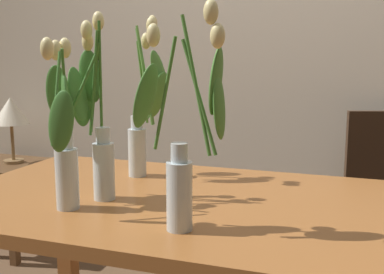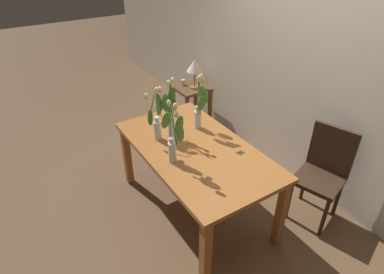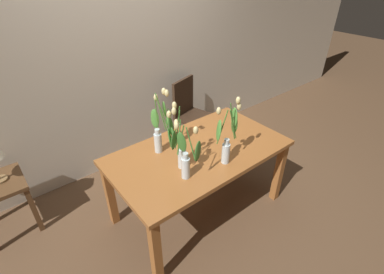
{
  "view_description": "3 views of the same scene",
  "coord_description": "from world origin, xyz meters",
  "px_view_note": "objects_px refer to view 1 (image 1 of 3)",
  "views": [
    {
      "loc": [
        0.48,
        -1.37,
        1.18
      ],
      "look_at": [
        -0.01,
        0.03,
        0.93
      ],
      "focal_mm": 44.37,
      "sensor_mm": 36.0,
      "label": 1
    },
    {
      "loc": [
        2.0,
        -1.31,
        2.37
      ],
      "look_at": [
        0.06,
        -0.08,
        0.91
      ],
      "focal_mm": 30.24,
      "sensor_mm": 36.0,
      "label": 2
    },
    {
      "loc": [
        -1.34,
        -1.57,
        2.21
      ],
      "look_at": [
        -0.05,
        0.04,
        0.88
      ],
      "focal_mm": 26.4,
      "sensor_mm": 36.0,
      "label": 3
    }
  ],
  "objects_px": {
    "tulip_vase_2": "(92,125)",
    "table_lamp": "(11,113)",
    "dining_table": "(192,226)",
    "tulip_vase_1": "(64,151)",
    "tulip_vase_0": "(144,119)",
    "tulip_vase_3": "(185,147)",
    "side_table": "(7,181)"
  },
  "relations": [
    {
      "from": "tulip_vase_2",
      "to": "table_lamp",
      "type": "bearing_deg",
      "value": 138.68
    },
    {
      "from": "dining_table",
      "to": "table_lamp",
      "type": "bearing_deg",
      "value": 147.42
    },
    {
      "from": "table_lamp",
      "to": "dining_table",
      "type": "bearing_deg",
      "value": -32.58
    },
    {
      "from": "tulip_vase_1",
      "to": "tulip_vase_2",
      "type": "distance_m",
      "value": 0.14
    },
    {
      "from": "dining_table",
      "to": "tulip_vase_1",
      "type": "height_order",
      "value": "tulip_vase_1"
    },
    {
      "from": "dining_table",
      "to": "tulip_vase_2",
      "type": "relative_size",
      "value": 2.74
    },
    {
      "from": "tulip_vase_0",
      "to": "table_lamp",
      "type": "distance_m",
      "value": 1.42
    },
    {
      "from": "dining_table",
      "to": "tulip_vase_3",
      "type": "distance_m",
      "value": 0.42
    },
    {
      "from": "dining_table",
      "to": "side_table",
      "type": "relative_size",
      "value": 2.91
    },
    {
      "from": "side_table",
      "to": "table_lamp",
      "type": "bearing_deg",
      "value": 23.25
    },
    {
      "from": "tulip_vase_3",
      "to": "table_lamp",
      "type": "xyz_separation_m",
      "value": [
        -1.55,
        1.21,
        -0.1
      ]
    },
    {
      "from": "tulip_vase_2",
      "to": "side_table",
      "type": "bearing_deg",
      "value": 140.32
    },
    {
      "from": "tulip_vase_0",
      "to": "table_lamp",
      "type": "bearing_deg",
      "value": 149.09
    },
    {
      "from": "tulip_vase_1",
      "to": "table_lamp",
      "type": "xyz_separation_m",
      "value": [
        -1.16,
        1.16,
        -0.06
      ]
    },
    {
      "from": "dining_table",
      "to": "tulip_vase_1",
      "type": "bearing_deg",
      "value": -145.57
    },
    {
      "from": "tulip_vase_1",
      "to": "tulip_vase_3",
      "type": "bearing_deg",
      "value": -6.95
    },
    {
      "from": "tulip_vase_0",
      "to": "tulip_vase_3",
      "type": "distance_m",
      "value": 0.59
    },
    {
      "from": "tulip_vase_3",
      "to": "dining_table",
      "type": "bearing_deg",
      "value": 105.49
    },
    {
      "from": "tulip_vase_1",
      "to": "tulip_vase_0",
      "type": "bearing_deg",
      "value": 82.71
    },
    {
      "from": "tulip_vase_1",
      "to": "table_lamp",
      "type": "relative_size",
      "value": 1.26
    },
    {
      "from": "tulip_vase_0",
      "to": "dining_table",
      "type": "bearing_deg",
      "value": -39.58
    },
    {
      "from": "tulip_vase_2",
      "to": "table_lamp",
      "type": "xyz_separation_m",
      "value": [
        -1.18,
        1.04,
        -0.12
      ]
    },
    {
      "from": "tulip_vase_3",
      "to": "table_lamp",
      "type": "bearing_deg",
      "value": 142.06
    },
    {
      "from": "tulip_vase_1",
      "to": "side_table",
      "type": "height_order",
      "value": "tulip_vase_1"
    },
    {
      "from": "tulip_vase_2",
      "to": "tulip_vase_3",
      "type": "distance_m",
      "value": 0.41
    },
    {
      "from": "tulip_vase_0",
      "to": "side_table",
      "type": "relative_size",
      "value": 1.07
    },
    {
      "from": "tulip_vase_0",
      "to": "side_table",
      "type": "bearing_deg",
      "value": 150.72
    },
    {
      "from": "side_table",
      "to": "table_lamp",
      "type": "distance_m",
      "value": 0.43
    },
    {
      "from": "tulip_vase_1",
      "to": "tulip_vase_2",
      "type": "xyz_separation_m",
      "value": [
        0.02,
        0.12,
        0.06
      ]
    },
    {
      "from": "tulip_vase_2",
      "to": "table_lamp",
      "type": "height_order",
      "value": "tulip_vase_2"
    },
    {
      "from": "tulip_vase_1",
      "to": "side_table",
      "type": "relative_size",
      "value": 0.91
    },
    {
      "from": "dining_table",
      "to": "tulip_vase_2",
      "type": "xyz_separation_m",
      "value": [
        -0.3,
        -0.1,
        0.33
      ]
    }
  ]
}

